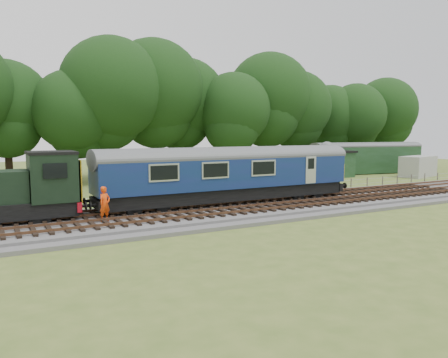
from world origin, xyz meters
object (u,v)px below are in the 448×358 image
dmu_railcar (230,170)px  caravan (418,166)px  parked_coach (367,156)px  worker (105,204)px

dmu_railcar → caravan: dmu_railcar is taller
dmu_railcar → parked_coach: size_ratio=1.20×
caravan → worker: bearing=-178.9°
worker → caravan: size_ratio=0.39×
caravan → parked_coach: bearing=99.3°
dmu_railcar → caravan: size_ratio=3.72×
worker → parked_coach: (35.74, 15.52, 0.83)m
dmu_railcar → parked_coach: (26.84, 13.32, -0.48)m
parked_coach → caravan: 6.12m
worker → caravan: 39.37m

